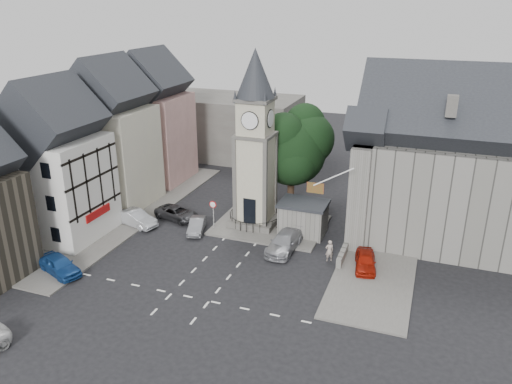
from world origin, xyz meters
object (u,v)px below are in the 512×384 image
at_px(pedestrian, 329,251).
at_px(car_west_blue, 59,265).
at_px(stone_shelter, 303,218).
at_px(car_east_red, 365,261).
at_px(clock_tower, 255,141).

bearing_deg(pedestrian, car_west_blue, -2.24).
relative_size(stone_shelter, pedestrian, 2.32).
distance_m(stone_shelter, car_east_red, 7.82).
bearing_deg(car_west_blue, stone_shelter, -28.09).
bearing_deg(stone_shelter, car_west_blue, -139.64).
xyz_separation_m(car_west_blue, car_east_red, (22.23, 9.00, -0.07)).
bearing_deg(car_east_red, clock_tower, 145.90).
distance_m(car_west_blue, pedestrian, 21.37).
relative_size(clock_tower, car_west_blue, 3.73).
bearing_deg(car_west_blue, pedestrian, -42.85).
bearing_deg(stone_shelter, pedestrian, -51.58).
bearing_deg(car_west_blue, clock_tower, -16.84).
height_order(stone_shelter, car_east_red, stone_shelter).
height_order(stone_shelter, car_west_blue, stone_shelter).
xyz_separation_m(car_west_blue, pedestrian, (19.27, 9.23, 0.19)).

